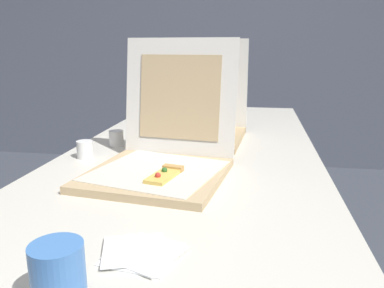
% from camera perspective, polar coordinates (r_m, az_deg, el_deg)
% --- Properties ---
extents(wall_back, '(10.00, 0.10, 2.60)m').
position_cam_1_polar(wall_back, '(3.68, 6.21, 17.23)').
color(wall_back, slate).
rests_on(wall_back, ground).
extents(table, '(0.90, 2.10, 0.73)m').
position_cam_1_polar(table, '(1.46, 0.24, -2.52)').
color(table, silver).
rests_on(table, ground).
extents(pizza_box_front, '(0.44, 0.48, 0.40)m').
position_cam_1_polar(pizza_box_front, '(1.17, -4.40, -1.66)').
color(pizza_box_front, tan).
rests_on(pizza_box_front, table).
extents(pizza_box_middle, '(0.41, 0.41, 0.40)m').
position_cam_1_polar(pizza_box_middle, '(1.62, 0.73, 3.02)').
color(pizza_box_middle, tan).
rests_on(pizza_box_middle, table).
extents(cup_white_near_center, '(0.05, 0.05, 0.06)m').
position_cam_1_polar(cup_white_near_center, '(1.38, -15.50, -0.78)').
color(cup_white_near_center, white).
rests_on(cup_white_near_center, table).
extents(cup_white_mid, '(0.05, 0.05, 0.06)m').
position_cam_1_polar(cup_white_mid, '(1.52, -11.08, 0.82)').
color(cup_white_mid, white).
rests_on(cup_white_mid, table).
extents(cup_printed_front, '(0.08, 0.08, 0.10)m').
position_cam_1_polar(cup_printed_front, '(0.63, -19.08, -17.79)').
color(cup_printed_front, '#477FCC').
rests_on(cup_printed_front, table).
extents(napkin_pile, '(0.17, 0.15, 0.01)m').
position_cam_1_polar(napkin_pile, '(0.75, -7.54, -15.52)').
color(napkin_pile, white).
rests_on(napkin_pile, table).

